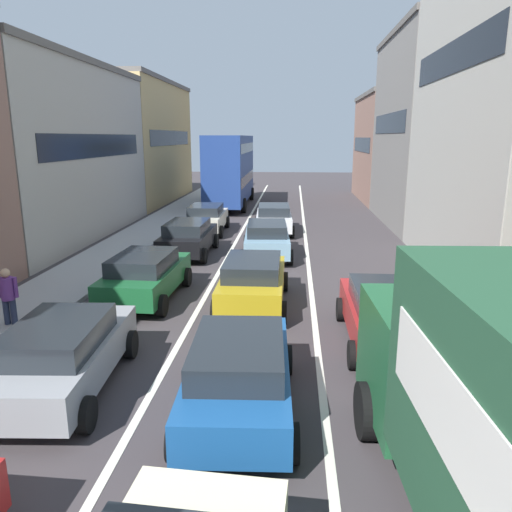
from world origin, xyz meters
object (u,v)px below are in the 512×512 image
(sedan_centre_lane_second, at_px, (239,372))
(coupe_centre_lane_fourth, at_px, (267,238))
(sedan_left_lane_fifth, at_px, (206,218))
(hatchback_centre_lane_third, at_px, (253,280))
(sedan_left_lane_fourth, at_px, (188,237))
(pedestrian_mid_sidewalk, at_px, (8,295))
(bus_mid_queue_primary, at_px, (230,167))
(sedan_right_lane_behind_truck, at_px, (386,313))
(sedan_left_lane_third, at_px, (146,275))
(sedan_centre_lane_fifth, at_px, (274,218))
(wagon_left_lane_second, at_px, (63,353))

(sedan_centre_lane_second, height_order, coupe_centre_lane_fourth, same)
(sedan_left_lane_fifth, bearing_deg, hatchback_centre_lane_third, -164.21)
(sedan_left_lane_fourth, xyz_separation_m, pedestrian_mid_sidewalk, (-2.94, -8.60, 0.15))
(bus_mid_queue_primary, xyz_separation_m, pedestrian_mid_sidewalk, (-2.82, -23.91, -1.88))
(bus_mid_queue_primary, bearing_deg, sedan_right_lane_behind_truck, -164.53)
(sedan_left_lane_third, relative_size, sedan_centre_lane_fifth, 0.99)
(sedan_centre_lane_second, relative_size, coupe_centre_lane_fourth, 0.99)
(sedan_left_lane_third, bearing_deg, sedan_left_lane_fifth, 1.87)
(hatchback_centre_lane_third, xyz_separation_m, coupe_centre_lane_fourth, (0.07, 6.22, 0.00))
(hatchback_centre_lane_third, bearing_deg, wagon_left_lane_second, 147.78)
(pedestrian_mid_sidewalk, bearing_deg, sedan_centre_lane_second, 52.79)
(coupe_centre_lane_fourth, xyz_separation_m, bus_mid_queue_primary, (-3.50, 15.36, 2.03))
(sedan_centre_lane_second, distance_m, coupe_centre_lane_fourth, 12.08)
(sedan_left_lane_fourth, bearing_deg, pedestrian_mid_sidewalk, 161.66)
(coupe_centre_lane_fourth, xyz_separation_m, sedan_left_lane_fourth, (-3.38, 0.05, 0.00))
(pedestrian_mid_sidewalk, bearing_deg, sedan_left_lane_fourth, 152.50)
(sedan_centre_lane_second, height_order, sedan_left_lane_fifth, same)
(bus_mid_queue_primary, distance_m, pedestrian_mid_sidewalk, 24.15)
(sedan_left_lane_third, xyz_separation_m, sedan_centre_lane_fifth, (3.53, 11.28, 0.00))
(sedan_left_lane_third, height_order, sedan_centre_lane_fifth, same)
(sedan_centre_lane_second, bearing_deg, wagon_left_lane_second, 79.23)
(sedan_centre_lane_second, xyz_separation_m, sedan_centre_lane_fifth, (-0.08, 17.47, 0.00))
(hatchback_centre_lane_third, height_order, sedan_right_lane_behind_truck, same)
(sedan_left_lane_fifth, xyz_separation_m, bus_mid_queue_primary, (-0.00, 10.21, 2.03))
(sedan_right_lane_behind_truck, bearing_deg, wagon_left_lane_second, 112.30)
(sedan_left_lane_third, distance_m, sedan_centre_lane_fifth, 11.82)
(hatchback_centre_lane_third, bearing_deg, coupe_centre_lane_fourth, -0.81)
(hatchback_centre_lane_third, xyz_separation_m, sedan_left_lane_fifth, (-3.42, 11.37, 0.00))
(coupe_centre_lane_fourth, bearing_deg, sedan_centre_lane_fifth, -4.28)
(sedan_centre_lane_fifth, xyz_separation_m, sedan_left_lane_fifth, (-3.57, -0.24, 0.00))
(wagon_left_lane_second, bearing_deg, sedan_right_lane_behind_truck, -71.21)
(sedan_left_lane_third, height_order, bus_mid_queue_primary, bus_mid_queue_primary)
(sedan_centre_lane_second, xyz_separation_m, sedan_left_lane_fourth, (-3.54, 12.13, 0.00))
(sedan_centre_lane_fifth, height_order, sedan_right_lane_behind_truck, same)
(wagon_left_lane_second, xyz_separation_m, sedan_right_lane_behind_truck, (6.80, 2.81, 0.00))
(wagon_left_lane_second, xyz_separation_m, sedan_left_lane_fifth, (-0.08, 16.71, 0.00))
(wagon_left_lane_second, height_order, hatchback_centre_lane_third, same)
(sedan_left_lane_third, relative_size, pedestrian_mid_sidewalk, 2.62)
(sedan_left_lane_fifth, xyz_separation_m, pedestrian_mid_sidewalk, (-2.82, -13.70, 0.15))
(wagon_left_lane_second, relative_size, hatchback_centre_lane_third, 1.02)
(wagon_left_lane_second, relative_size, sedan_left_lane_third, 1.01)
(pedestrian_mid_sidewalk, bearing_deg, sedan_centre_lane_fifth, 146.75)
(sedan_left_lane_fourth, relative_size, sedan_right_lane_behind_truck, 1.00)
(hatchback_centre_lane_third, bearing_deg, pedestrian_mid_sidewalk, 110.32)
(sedan_centre_lane_second, bearing_deg, pedestrian_mid_sidewalk, 58.87)
(sedan_centre_lane_second, bearing_deg, sedan_left_lane_third, 27.71)
(wagon_left_lane_second, height_order, coupe_centre_lane_fourth, same)
(sedan_left_lane_fourth, height_order, bus_mid_queue_primary, bus_mid_queue_primary)
(wagon_left_lane_second, height_order, sedan_right_lane_behind_truck, same)
(sedan_centre_lane_fifth, bearing_deg, pedestrian_mid_sidewalk, 152.66)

